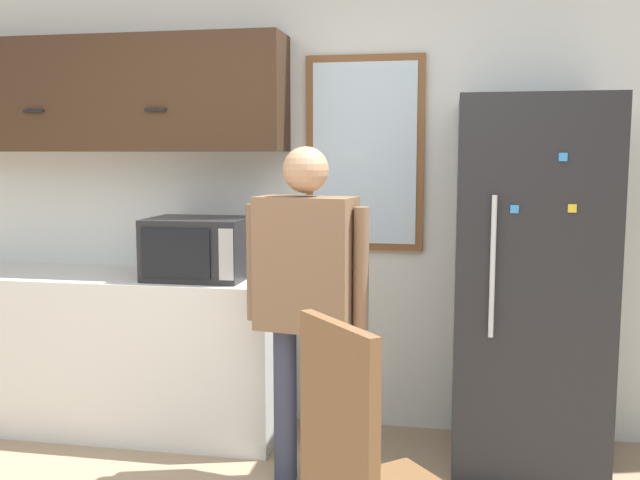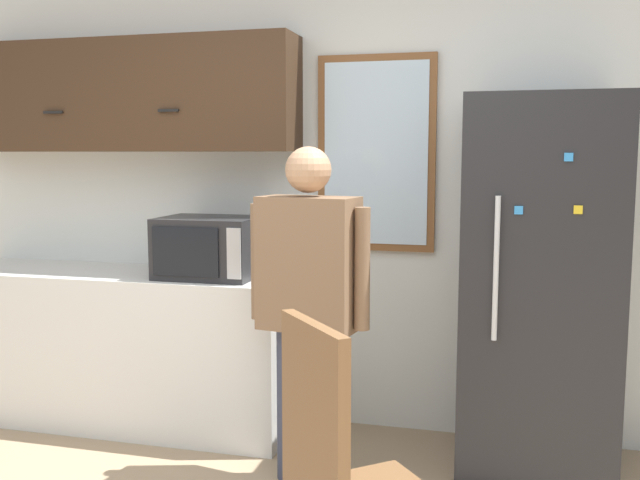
# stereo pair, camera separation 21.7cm
# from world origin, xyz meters

# --- Properties ---
(back_wall) EXTENTS (6.00, 0.06, 2.70)m
(back_wall) POSITION_xyz_m (0.00, 2.10, 1.35)
(back_wall) COLOR silver
(back_wall) RESTS_ON ground_plane
(counter) EXTENTS (2.04, 0.59, 0.89)m
(counter) POSITION_xyz_m (-1.18, 1.77, 0.44)
(counter) COLOR silver
(counter) RESTS_ON ground_plane
(upper_cabinets) EXTENTS (2.04, 0.34, 0.63)m
(upper_cabinets) POSITION_xyz_m (-1.18, 1.91, 1.88)
(upper_cabinets) COLOR #3D2819
(microwave) EXTENTS (0.53, 0.41, 0.33)m
(microwave) POSITION_xyz_m (-0.59, 1.74, 1.05)
(microwave) COLOR #232326
(microwave) RESTS_ON counter
(person) EXTENTS (0.59, 0.29, 1.59)m
(person) POSITION_xyz_m (0.09, 1.29, 0.97)
(person) COLOR #33384C
(person) RESTS_ON ground_plane
(refrigerator) EXTENTS (0.71, 0.74, 1.82)m
(refrigerator) POSITION_xyz_m (1.13, 1.71, 0.91)
(refrigerator) COLOR #232326
(refrigerator) RESTS_ON ground_plane
(chair) EXTENTS (0.62, 0.62, 1.06)m
(chair) POSITION_xyz_m (0.51, 0.22, 0.57)
(chair) COLOR brown
(chair) RESTS_ON ground_plane
(window) EXTENTS (0.65, 0.05, 1.07)m
(window) POSITION_xyz_m (0.27, 2.06, 1.56)
(window) COLOR brown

